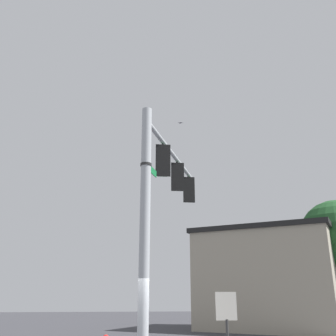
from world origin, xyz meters
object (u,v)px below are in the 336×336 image
Objects in this scene: traffic_light_mid_inner at (177,178)px; street_name_sign at (148,167)px; traffic_light_mid_outer at (188,191)px; bird_flying at (180,123)px; traffic_light_nearest_pole at (163,162)px; historical_marker at (227,319)px.

traffic_light_mid_inner is 1.11× the size of street_name_sign.
bird_flying is (-0.21, 0.90, 3.89)m from traffic_light_mid_outer.
traffic_light_nearest_pole is at bearing -111.59° from traffic_light_mid_outer.
traffic_light_mid_outer is at bearing 90.77° from historical_marker.
street_name_sign is 0.56× the size of historical_marker.
street_name_sign is at bearing -106.99° from bird_flying.
traffic_light_mid_inner reaches higher than street_name_sign.
bird_flying is at bearing 73.01° from street_name_sign.
traffic_light_nearest_pole is 6.39m from bird_flying.
traffic_light_mid_outer reaches higher than historical_marker.
traffic_light_mid_outer is 7.94m from historical_marker.
traffic_light_mid_inner reaches higher than historical_marker.
traffic_light_mid_outer is 0.62× the size of historical_marker.
bird_flying is at bearing 74.41° from traffic_light_nearest_pole.
traffic_light_nearest_pole reaches higher than historical_marker.
traffic_light_nearest_pole is 5.87m from historical_marker.
street_name_sign is (-2.17, -5.50, -0.73)m from traffic_light_mid_outer.
traffic_light_nearest_pole is at bearing -111.59° from traffic_light_mid_inner.
traffic_light_nearest_pole is at bearing 130.21° from historical_marker.
street_name_sign reaches higher than historical_marker.
traffic_light_mid_inner is at bearing 68.53° from street_name_sign.
bird_flying is at bearing 92.43° from historical_marker.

